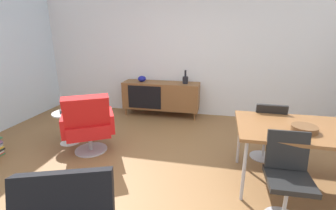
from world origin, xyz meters
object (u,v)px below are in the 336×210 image
Objects in this scene: wooden_bowl_on_table at (304,129)px; dining_chair_front_left at (288,175)px; dining_table at (312,132)px; lounge_chair_red at (88,123)px; dining_chair_back_left at (267,129)px; side_table_round at (68,124)px; sideboard at (161,95)px; vase_sculptural_dark at (142,79)px; vase_cobalt at (186,79)px; fruit_bowl at (66,110)px.

dining_chair_front_left is at bearing -116.81° from wooden_bowl_on_table.
dining_chair_front_left is (-0.35, -0.56, -0.23)m from dining_table.
dining_chair_back_left is at bearing 7.72° from lounge_chair_red.
wooden_bowl_on_table is 0.50× the size of side_table_round.
vase_sculptural_dark is at bearing 179.74° from sideboard.
side_table_round is at bearing 170.21° from wooden_bowl_on_table.
vase_sculptural_dark is at bearing 131.09° from dining_chair_front_left.
wooden_bowl_on_table is (-0.12, -0.11, 0.07)m from dining_table.
vase_cobalt is at bearing 129.62° from dining_table.
dining_chair_front_left is at bearing -90.02° from dining_chair_back_left.
vase_cobalt is 0.93m from vase_sculptural_dark.
dining_table is 6.15× the size of wooden_bowl_on_table.
vase_sculptural_dark is at bearing 65.63° from side_table_round.
dining_table is 2.87m from lounge_chair_red.
vase_sculptural_dark is 3.32m from wooden_bowl_on_table.
dining_chair_back_left is 3.02m from side_table_round.
lounge_chair_red reaches higher than wooden_bowl_on_table.
dining_table is 0.18m from wooden_bowl_on_table.
sideboard is at bearing 125.56° from dining_chair_front_left.
vase_sculptural_dark is at bearing 83.21° from lounge_chair_red.
sideboard is at bearing 54.59° from side_table_round.
sideboard is 1.87× the size of dining_chair_front_left.
vase_cobalt is at bearing 132.06° from dining_chair_back_left.
vase_cobalt is 1.05× the size of wooden_bowl_on_table.
vase_sculptural_dark is 0.33× the size of side_table_round.
dining_table is 3.41m from side_table_round.
dining_table is 1.69× the size of lounge_chair_red.
sideboard is at bearing 141.29° from dining_chair_back_left.
fruit_bowl is at bearing -125.41° from sideboard.
dining_chair_back_left is (0.00, 1.12, 0.00)m from dining_chair_front_left.
lounge_chair_red is at bearing -24.77° from side_table_round.
dining_table is at bearing -4.39° from lounge_chair_red.
wooden_bowl_on_table is at bearing -70.99° from dining_chair_back_left.
dining_table is 8.00× the size of fruit_bowl.
vase_sculptural_dark is at bearing 139.25° from wooden_bowl_on_table.
dining_chair_back_left is at bearing -47.94° from vase_cobalt.
fruit_bowl is at bearing -114.37° from vase_sculptural_dark.
sideboard is 2.40m from dining_chair_back_left.
vase_sculptural_dark is at bearing 146.68° from dining_chair_back_left.
lounge_chair_red is 0.58m from side_table_round.
wooden_bowl_on_table is 1.30× the size of fruit_bowl.
side_table_round is at bearing 155.23° from lounge_chair_red.
side_table_round is at bearing -114.37° from vase_sculptural_dark.
wooden_bowl_on_table is 2.77m from lounge_chair_red.
vase_cobalt reaches higher than dining_chair_back_left.
fruit_bowl is (-1.66, -1.61, -0.25)m from vase_cobalt.
lounge_chair_red is (-2.73, 0.32, -0.30)m from wooden_bowl_on_table.
sideboard is at bearing -179.79° from vase_cobalt.
vase_sculptural_dark is 2.75m from dining_chair_back_left.
vase_cobalt reaches higher than fruit_bowl.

